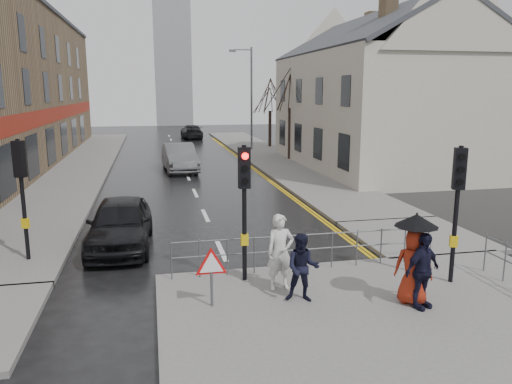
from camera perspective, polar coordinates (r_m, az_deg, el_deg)
name	(u,v)px	position (r m, az deg, el deg)	size (l,w,h in m)	color
ground	(238,288)	(12.61, -2.03, -10.94)	(120.00, 120.00, 0.00)	black
near_pavement	(423,341)	(10.54, 18.52, -15.88)	(10.00, 9.00, 0.14)	#605E5B
left_pavement	(82,163)	(35.10, -19.24, 3.10)	(4.00, 44.00, 0.14)	#605E5B
right_pavement	(266,155)	(37.76, 1.15, 4.29)	(4.00, 40.00, 0.14)	#605E5B
pavement_bridge_right	(415,236)	(17.44, 17.75, -4.84)	(4.00, 4.20, 0.14)	#605E5B
building_right_cream	(377,91)	(32.63, 13.70, 11.13)	(9.00, 16.40, 10.10)	beige
church_tower	(173,60)	(73.69, -9.52, 14.62)	(5.00, 5.00, 18.00)	gray
traffic_signal_near_left	(244,189)	(12.11, -1.35, 0.30)	(0.28, 0.27, 3.40)	black
traffic_signal_near_right	(458,191)	(12.92, 22.07, 0.15)	(0.34, 0.33, 3.40)	black
traffic_signal_far_left	(21,178)	(15.10, -25.26, 1.43)	(0.34, 0.33, 3.40)	black
guard_railing_front	(307,243)	(13.31, 5.83, -5.84)	(7.14, 0.04, 1.00)	#595B5E
warning_sign	(211,267)	(11.01, -5.13, -8.57)	(0.80, 0.07, 1.35)	#595B5E
street_lamp	(249,92)	(40.25, -0.77, 11.36)	(1.83, 0.25, 8.00)	#595B5E
tree_near	(290,86)	(34.80, 3.96, 12.02)	(2.40, 2.40, 6.58)	black
tree_far	(270,95)	(42.67, 1.62, 10.98)	(2.40, 2.40, 5.64)	black
pedestrian_a	(280,252)	(11.94, 2.79, -6.86)	(0.67, 0.44, 1.83)	silver
pedestrian_b	(302,268)	(11.32, 5.34, -8.63)	(0.76, 0.59, 1.57)	black
pedestrian_with_umbrella	(414,255)	(11.60, 17.64, -6.90)	(1.00, 0.96, 2.05)	maroon
pedestrian_d	(422,271)	(11.50, 18.49, -8.53)	(1.00, 0.42, 1.70)	black
car_parked	(120,223)	(16.04, -15.26, -3.47)	(1.84, 4.58, 1.56)	black
car_mid	(180,157)	(30.69, -8.73, 3.92)	(1.76, 5.04, 1.66)	#515357
car_far	(192,132)	(51.62, -7.37, 6.85)	(1.97, 4.85, 1.41)	black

